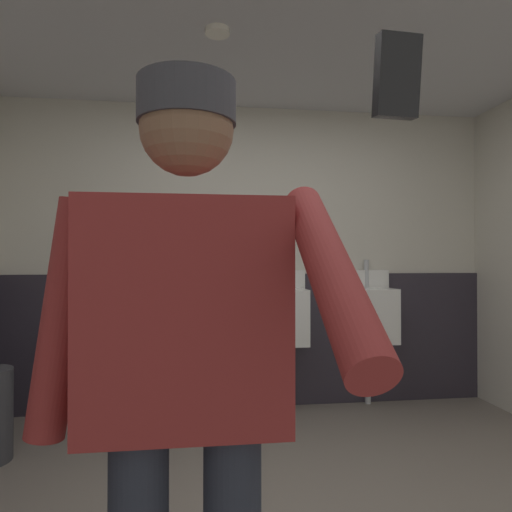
% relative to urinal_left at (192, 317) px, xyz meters
% --- Properties ---
extents(wall_back, '(4.69, 0.12, 2.54)m').
position_rel_urinal_left_xyz_m(wall_back, '(0.50, 0.22, 0.49)').
color(wall_back, beige).
rests_on(wall_back, ground_plane).
extents(wainscot_band_back, '(4.09, 0.03, 1.12)m').
position_rel_urinal_left_xyz_m(wainscot_band_back, '(0.50, 0.14, -0.22)').
color(wainscot_band_back, '#2D2833').
rests_on(wainscot_band_back, ground_plane).
extents(downlight_far, '(0.14, 0.14, 0.03)m').
position_rel_urinal_left_xyz_m(downlight_far, '(0.15, -1.11, 1.75)').
color(downlight_far, white).
extents(urinal_left, '(0.40, 0.34, 1.24)m').
position_rel_urinal_left_xyz_m(urinal_left, '(0.00, 0.00, 0.00)').
color(urinal_left, white).
rests_on(urinal_left, ground_plane).
extents(urinal_middle, '(0.40, 0.34, 1.24)m').
position_rel_urinal_left_xyz_m(urinal_middle, '(0.75, 0.00, 0.00)').
color(urinal_middle, white).
rests_on(urinal_middle, ground_plane).
extents(urinal_right, '(0.40, 0.34, 1.24)m').
position_rel_urinal_left_xyz_m(urinal_right, '(1.50, 0.00, 0.00)').
color(urinal_right, white).
rests_on(urinal_right, ground_plane).
extents(privacy_divider_panel, '(0.04, 0.40, 0.90)m').
position_rel_urinal_left_xyz_m(privacy_divider_panel, '(0.37, -0.07, 0.17)').
color(privacy_divider_panel, '#4C4C51').
extents(person, '(0.69, 0.60, 1.66)m').
position_rel_urinal_left_xyz_m(person, '(0.01, -2.58, 0.21)').
color(person, '#2D3342').
rests_on(person, ground_plane).
extents(cell_phone, '(0.06, 0.04, 0.11)m').
position_rel_urinal_left_xyz_m(cell_phone, '(0.30, -3.08, 0.71)').
color(cell_phone, black).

